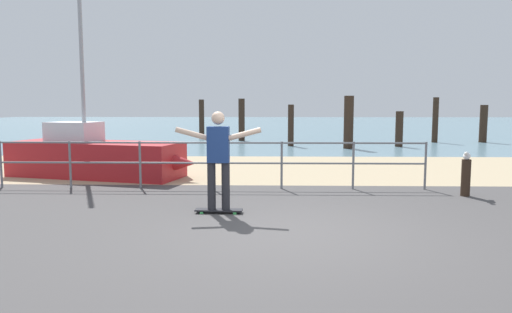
{
  "coord_description": "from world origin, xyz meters",
  "views": [
    {
      "loc": [
        -0.38,
        -6.71,
        1.86
      ],
      "look_at": [
        -0.61,
        2.0,
        0.9
      ],
      "focal_mm": 33.64,
      "sensor_mm": 36.0,
      "label": 1
    }
  ],
  "objects_px": {
    "seagull": "(467,156)",
    "sailboat": "(101,157)",
    "skateboarder": "(218,154)",
    "bollard_short": "(466,178)",
    "skateboard": "(219,210)"
  },
  "relations": [
    {
      "from": "seagull",
      "to": "bollard_short",
      "type": "bearing_deg",
      "value": 64.92
    },
    {
      "from": "bollard_short",
      "to": "seagull",
      "type": "relative_size",
      "value": 1.64
    },
    {
      "from": "bollard_short",
      "to": "skateboard",
      "type": "bearing_deg",
      "value": -161.09
    },
    {
      "from": "bollard_short",
      "to": "sailboat",
      "type": "bearing_deg",
      "value": 164.06
    },
    {
      "from": "skateboard",
      "to": "bollard_short",
      "type": "relative_size",
      "value": 1.07
    },
    {
      "from": "skateboarder",
      "to": "seagull",
      "type": "distance_m",
      "value": 5.05
    },
    {
      "from": "skateboarder",
      "to": "bollard_short",
      "type": "relative_size",
      "value": 2.18
    },
    {
      "from": "skateboard",
      "to": "skateboarder",
      "type": "relative_size",
      "value": 0.49
    },
    {
      "from": "skateboard",
      "to": "skateboarder",
      "type": "distance_m",
      "value": 0.95
    },
    {
      "from": "skateboard",
      "to": "bollard_short",
      "type": "bearing_deg",
      "value": 18.91
    },
    {
      "from": "sailboat",
      "to": "skateboard",
      "type": "bearing_deg",
      "value": -49.53
    },
    {
      "from": "seagull",
      "to": "sailboat",
      "type": "bearing_deg",
      "value": 163.95
    },
    {
      "from": "seagull",
      "to": "skateboarder",
      "type": "bearing_deg",
      "value": -161.22
    },
    {
      "from": "sailboat",
      "to": "bollard_short",
      "type": "xyz_separation_m",
      "value": [
        8.18,
        -2.34,
        -0.14
      ]
    },
    {
      "from": "sailboat",
      "to": "bollard_short",
      "type": "height_order",
      "value": "sailboat"
    }
  ]
}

